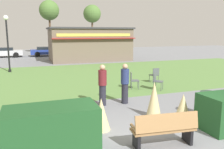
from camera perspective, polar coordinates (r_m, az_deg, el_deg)
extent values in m
plane|color=slate|center=(6.58, 12.37, -16.64)|extent=(80.00, 80.00, 0.00)
cube|color=#5B8442|center=(16.12, -7.97, -0.45)|extent=(36.00, 12.00, 0.01)
cube|color=#9E7547|center=(6.41, 12.40, -12.96)|extent=(1.74, 0.67, 0.06)
cube|color=#9E7547|center=(6.12, 13.41, -11.30)|extent=(1.70, 0.32, 0.44)
cube|color=black|center=(6.24, 6.02, -15.70)|extent=(0.13, 0.45, 0.45)
cube|color=black|center=(6.82, 18.03, -13.81)|extent=(0.13, 0.45, 0.45)
cube|color=#9E7547|center=(6.07, 5.35, -12.86)|extent=(0.11, 0.44, 0.06)
cube|color=#9E7547|center=(6.74, 18.78, -11.01)|extent=(0.11, 0.44, 0.06)
cube|color=#1E4C23|center=(5.93, -14.51, -13.35)|extent=(2.19, 1.10, 1.21)
cone|color=#D1BC7F|center=(8.30, 10.27, -6.10)|extent=(0.54, 0.54, 1.28)
cone|color=#D1BC7F|center=(7.19, -2.67, -9.70)|extent=(0.56, 0.56, 1.00)
cone|color=#D1BC7F|center=(8.08, 16.99, -7.95)|extent=(0.61, 0.61, 0.98)
cylinder|color=black|center=(19.41, -23.77, 0.86)|extent=(0.22, 0.22, 0.20)
cylinder|color=black|center=(19.23, -24.16, 6.30)|extent=(0.12, 0.12, 3.89)
sphere|color=white|center=(19.24, -24.62, 12.56)|extent=(0.36, 0.36, 0.36)
cylinder|color=#2D4233|center=(9.01, 22.27, -6.68)|extent=(0.52, 0.52, 0.90)
cube|color=#6B5B4C|center=(25.64, -5.56, 7.27)|extent=(8.35, 4.70, 3.36)
cube|color=#333338|center=(25.62, -5.63, 11.20)|extent=(8.65, 5.00, 0.16)
cube|color=maroon|center=(23.18, -4.03, 8.82)|extent=(8.45, 0.36, 0.08)
cube|color=#D8CC4C|center=(23.33, -4.15, 9.65)|extent=(7.51, 0.04, 0.28)
cube|color=#4C5156|center=(14.19, 10.24, -0.13)|extent=(0.49, 0.49, 0.04)
cube|color=#4C5156|center=(13.99, 10.75, 0.63)|extent=(0.44, 0.09, 0.44)
cylinder|color=#4C5156|center=(14.49, 10.37, -0.82)|extent=(0.03, 0.03, 0.45)
cylinder|color=#4C5156|center=(14.27, 9.14, -0.96)|extent=(0.03, 0.03, 0.45)
cylinder|color=#4C5156|center=(14.19, 11.28, -1.08)|extent=(0.03, 0.03, 0.45)
cylinder|color=#4C5156|center=(13.97, 10.04, -1.22)|extent=(0.03, 0.03, 0.45)
cube|color=#4C5156|center=(12.38, 11.34, -1.66)|extent=(0.62, 0.62, 0.04)
cube|color=#4C5156|center=(12.38, 10.47, -0.59)|extent=(0.34, 0.34, 0.44)
cylinder|color=#4C5156|center=(12.20, 11.96, -2.93)|extent=(0.03, 0.03, 0.45)
cylinder|color=#4C5156|center=(12.57, 12.35, -2.57)|extent=(0.03, 0.03, 0.45)
cylinder|color=#4C5156|center=(12.29, 10.23, -2.78)|extent=(0.03, 0.03, 0.45)
cylinder|color=#4C5156|center=(12.65, 10.66, -2.43)|extent=(0.03, 0.03, 0.45)
cube|color=#4C5156|center=(12.39, 5.60, -1.50)|extent=(0.56, 0.56, 0.04)
cube|color=#4C5156|center=(12.33, 4.69, -0.50)|extent=(0.18, 0.43, 0.44)
cylinder|color=#4C5156|center=(12.28, 6.56, -2.70)|extent=(0.03, 0.03, 0.45)
cylinder|color=#4C5156|center=(12.65, 6.33, -2.32)|extent=(0.03, 0.03, 0.45)
cylinder|color=#4C5156|center=(12.23, 4.80, -2.71)|extent=(0.03, 0.03, 0.45)
cylinder|color=#4C5156|center=(12.60, 4.62, -2.33)|extent=(0.03, 0.03, 0.45)
cylinder|color=#23232D|center=(9.85, 3.16, -4.67)|extent=(0.28, 0.28, 0.85)
cylinder|color=navy|center=(9.68, 3.20, -0.46)|extent=(0.34, 0.34, 0.62)
sphere|color=tan|center=(9.62, 3.23, 2.00)|extent=(0.22, 0.22, 0.22)
cylinder|color=#23232D|center=(9.57, -2.32, -5.09)|extent=(0.28, 0.28, 0.85)
cylinder|color=maroon|center=(9.40, -2.36, -0.77)|extent=(0.34, 0.34, 0.62)
sphere|color=tan|center=(9.33, -2.38, 1.76)|extent=(0.22, 0.22, 0.22)
cube|color=#B7BABF|center=(31.56, -24.86, 4.86)|extent=(4.24, 1.89, 0.60)
cube|color=black|center=(31.54, -25.19, 5.61)|extent=(2.35, 1.64, 0.44)
cylinder|color=black|center=(32.43, -22.44, 4.74)|extent=(0.64, 0.23, 0.64)
cylinder|color=black|center=(30.60, -22.50, 4.45)|extent=(0.64, 0.23, 0.64)
cube|color=navy|center=(31.52, -15.55, 5.42)|extent=(4.21, 1.83, 0.60)
cube|color=black|center=(31.48, -15.86, 6.18)|extent=(2.32, 1.60, 0.44)
cylinder|color=black|center=(32.57, -13.35, 5.25)|extent=(0.64, 0.22, 0.64)
cylinder|color=black|center=(30.74, -12.98, 4.99)|extent=(0.64, 0.22, 0.64)
cylinder|color=black|center=(32.40, -17.95, 5.00)|extent=(0.64, 0.22, 0.64)
cylinder|color=black|center=(30.56, -17.85, 4.73)|extent=(0.64, 0.22, 0.64)
cube|color=silver|center=(32.53, -4.87, 5.88)|extent=(4.33, 2.14, 0.60)
cube|color=black|center=(32.45, -5.13, 6.63)|extent=(2.43, 1.77, 0.44)
cylinder|color=black|center=(33.86, -3.30, 5.68)|extent=(0.66, 0.27, 0.64)
cylinder|color=black|center=(32.16, -2.11, 5.45)|extent=(0.66, 0.27, 0.64)
cylinder|color=black|center=(33.01, -7.54, 5.49)|extent=(0.66, 0.27, 0.64)
cylinder|color=black|center=(31.26, -6.55, 5.26)|extent=(0.66, 0.27, 0.64)
cylinder|color=brown|center=(35.11, -14.89, 9.10)|extent=(0.28, 0.28, 5.03)
sphere|color=#4C7233|center=(35.25, -15.17, 14.98)|extent=(2.80, 2.80, 2.80)
cylinder|color=brown|center=(38.16, -4.82, 9.34)|extent=(0.28, 0.28, 4.87)
sphere|color=#4C7233|center=(38.27, -4.90, 14.64)|extent=(2.80, 2.80, 2.80)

